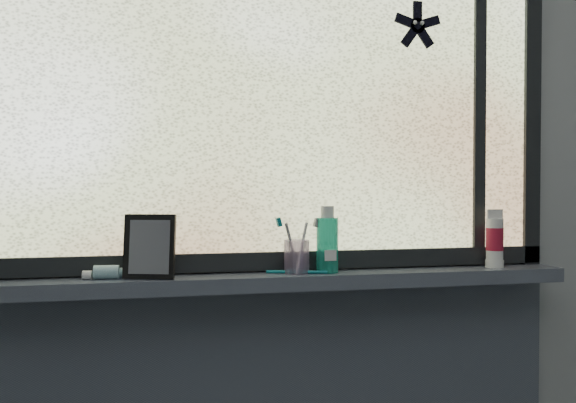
{
  "coord_description": "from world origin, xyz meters",
  "views": [
    {
      "loc": [
        -0.38,
        -0.46,
        1.26
      ],
      "look_at": [
        -0.03,
        1.05,
        1.22
      ],
      "focal_mm": 40.0,
      "sensor_mm": 36.0,
      "label": 1
    }
  ],
  "objects_px": {
    "vanity_mirror": "(149,247)",
    "mouthwash_bottle": "(327,239)",
    "toothbrush_cup": "(297,257)",
    "cream_tube": "(495,236)"
  },
  "relations": [
    {
      "from": "vanity_mirror",
      "to": "mouthwash_bottle",
      "type": "bearing_deg",
      "value": 18.92
    },
    {
      "from": "vanity_mirror",
      "to": "cream_tube",
      "type": "bearing_deg",
      "value": 17.95
    },
    {
      "from": "vanity_mirror",
      "to": "mouthwash_bottle",
      "type": "distance_m",
      "value": 0.48
    },
    {
      "from": "vanity_mirror",
      "to": "cream_tube",
      "type": "distance_m",
      "value": 0.98
    },
    {
      "from": "toothbrush_cup",
      "to": "cream_tube",
      "type": "xyz_separation_m",
      "value": [
        0.59,
        -0.01,
        0.05
      ]
    },
    {
      "from": "toothbrush_cup",
      "to": "mouthwash_bottle",
      "type": "distance_m",
      "value": 0.1
    },
    {
      "from": "vanity_mirror",
      "to": "toothbrush_cup",
      "type": "distance_m",
      "value": 0.39
    },
    {
      "from": "mouthwash_bottle",
      "to": "cream_tube",
      "type": "distance_m",
      "value": 0.51
    },
    {
      "from": "mouthwash_bottle",
      "to": "cream_tube",
      "type": "height_order",
      "value": "mouthwash_bottle"
    },
    {
      "from": "toothbrush_cup",
      "to": "vanity_mirror",
      "type": "bearing_deg",
      "value": -177.06
    }
  ]
}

